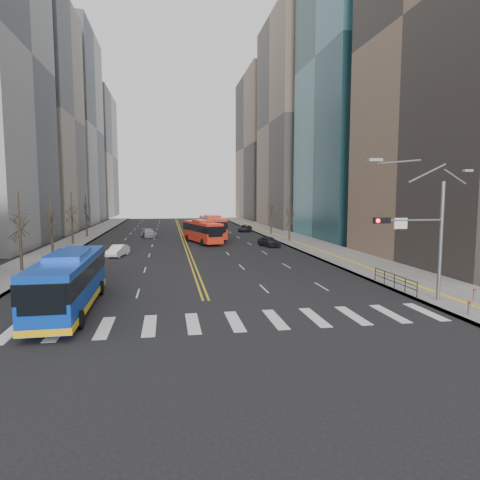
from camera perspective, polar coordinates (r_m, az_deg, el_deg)
name	(u,v)px	position (r m, az deg, el deg)	size (l,w,h in m)	color
ground	(214,322)	(24.47, -3.49, -10.89)	(220.00, 220.00, 0.00)	black
sidewalk_right	(290,238)	(71.49, 6.64, 0.31)	(7.00, 130.00, 0.15)	gray
sidewalk_left	(75,241)	(70.07, -21.12, -0.17)	(5.00, 130.00, 0.15)	gray
crosswalk	(214,322)	(24.47, -3.49, -10.88)	(26.70, 4.00, 0.01)	silver
centerline	(182,234)	(78.64, -7.79, 0.76)	(0.55, 100.00, 0.01)	gold
office_towers	(178,114)	(93.36, -8.20, 16.31)	(83.00, 134.00, 58.00)	gray
signal_mast	(421,230)	(30.13, 23.01, 1.24)	(5.37, 0.37, 9.39)	slate
pedestrian_railing	(394,279)	(34.32, 19.89, -4.91)	(0.06, 6.06, 1.02)	black
bollards	(475,301)	(30.46, 28.89, -7.18)	(2.87, 3.17, 0.78)	slate
street_trees	(131,212)	(58.07, -14.30, 3.61)	(35.20, 47.20, 7.60)	black
blue_bus	(69,280)	(28.43, -21.80, -4.99)	(3.01, 12.51, 3.62)	#0C3BB5
red_bus_near	(202,230)	(63.87, -5.07, 1.31)	(5.28, 11.12, 3.45)	red
red_bus_far	(212,226)	(70.17, -3.70, 1.91)	(3.49, 12.29, 3.83)	red
car_white	(118,251)	(51.83, -15.98, -1.37)	(1.41, 4.05, 1.33)	white
car_dark_mid	(269,241)	(59.45, 3.88, -0.19)	(1.70, 4.22, 1.44)	black
car_silver	(148,233)	(74.13, -12.11, 0.90)	(1.96, 4.83, 1.40)	gray
car_dark_far	(245,228)	(83.94, 0.68, 1.58)	(2.17, 4.71, 1.31)	black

